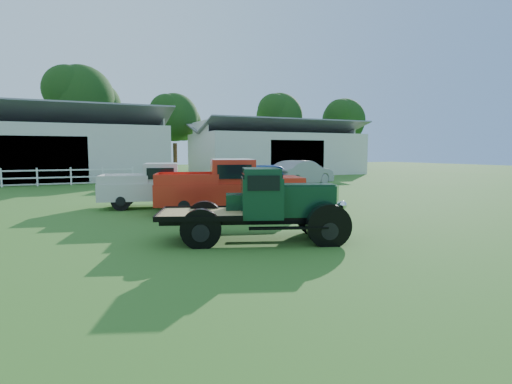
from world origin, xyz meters
name	(u,v)px	position (x,y,z in m)	size (l,w,h in m)	color
ground	(267,235)	(0.00, 0.00, 0.00)	(120.00, 120.00, 0.00)	#3F6E27
shed_left	(43,144)	(-7.00, 26.00, 2.80)	(18.80, 10.20, 5.60)	beige
shed_right	(276,148)	(14.00, 27.00, 2.60)	(16.80, 9.20, 5.20)	beige
fence_rail	(20,177)	(-8.00, 20.00, 0.60)	(14.20, 0.16, 1.20)	white
tree_b	(82,116)	(-4.00, 34.00, 5.75)	(6.90, 6.90, 11.50)	#143D11
tree_c	(175,130)	(5.00, 33.00, 4.50)	(5.40, 5.40, 9.00)	#143D11
tree_d	(279,129)	(18.00, 34.00, 5.00)	(6.00, 6.00, 10.00)	#143D11
tree_e	(343,132)	(26.00, 32.00, 4.75)	(5.70, 5.70, 9.50)	#143D11
vintage_flatbed	(258,204)	(-0.49, -0.43, 0.91)	(4.61, 1.83, 1.83)	#0F3421
red_pickup	(229,186)	(0.44, 4.12, 1.00)	(5.47, 2.10, 1.99)	red
white_pickup	(159,186)	(-1.59, 6.78, 0.87)	(4.73, 1.83, 1.74)	beige
misc_car_blue	(271,176)	(6.27, 12.48, 0.77)	(1.83, 4.55, 1.55)	#2251A0
misc_car_grey	(301,173)	(8.85, 13.18, 0.83)	(1.76, 5.06, 1.67)	gray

